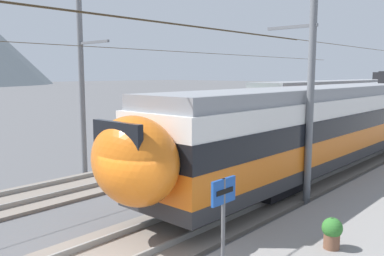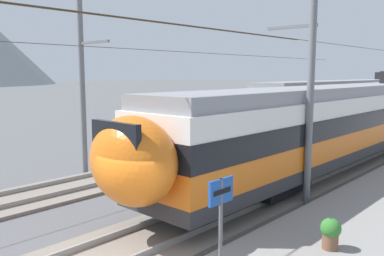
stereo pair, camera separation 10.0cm
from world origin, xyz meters
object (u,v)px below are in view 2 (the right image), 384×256
Objects in this scene: train_far_track at (358,98)px; catenary_mast_mid at (307,94)px; catenary_mast_far_side at (83,76)px; potted_plant_by_shelter at (331,231)px; train_near_platform at (355,117)px; platform_sign at (221,206)px.

train_far_track is 0.84× the size of catenary_mast_mid.
potted_plant_by_shelter is at bearing -94.35° from catenary_mast_far_side.
train_near_platform is 14.62× the size of platform_sign.
train_far_track is 0.84× the size of catenary_mast_far_side.
catenary_mast_far_side is at bearing 176.33° from train_far_track.
train_near_platform is 14.70m from platform_sign.
platform_sign is 2.75× the size of potted_plant_by_shelter.
catenary_mast_mid is (-8.04, -1.41, 1.50)m from train_near_platform.
catenary_mast_mid reaches higher than train_near_platform.
train_near_platform is at bearing 18.70° from potted_plant_by_shelter.
train_far_track is 25.59m from catenary_mast_mid.
catenary_mast_mid is 6.81m from platform_sign.
potted_plant_by_shelter is (-11.59, -3.92, -1.49)m from train_near_platform.
catenary_mast_far_side is (-2.67, 9.09, 0.59)m from catenary_mast_mid.
train_far_track is 16.48× the size of platform_sign.
catenary_mast_far_side reaches higher than catenary_mast_mid.
catenary_mast_far_side is 19.53× the size of platform_sign.
potted_plant_by_shelter is (-0.88, -11.61, -3.57)m from catenary_mast_far_side.
catenary_mast_mid is at bearing 35.25° from potted_plant_by_shelter.
train_near_platform is 40.29× the size of potted_plant_by_shelter.
platform_sign is 3.20m from potted_plant_by_shelter.
train_far_track is 32.08m from platform_sign.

